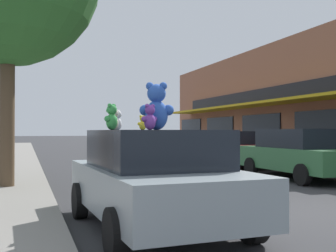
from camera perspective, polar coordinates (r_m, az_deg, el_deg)
The scene contains 10 objects.
ground_plane at distance 8.43m, azimuth 18.00°, elevation -10.90°, with size 260.00×260.00×0.00m, color #333335.
plush_art_car at distance 6.47m, azimuth -1.79°, elevation -7.01°, with size 2.20×4.09×1.51m.
teddy_bear_giant at distance 6.47m, azimuth -1.57°, elevation 2.59°, with size 0.56×0.40×0.74m.
teddy_bear_yellow at distance 7.31m, azimuth -3.45°, elevation 0.43°, with size 0.19×0.16×0.26m.
teddy_bear_white at distance 7.01m, azimuth -6.87°, elevation 0.78°, with size 0.19×0.26×0.34m.
teddy_bear_cream at distance 6.46m, azimuth -7.32°, elevation 0.87°, with size 0.19×0.25×0.33m.
teddy_bear_purple at distance 6.20m, azimuth -2.48°, elevation 1.17°, with size 0.29×0.22×0.39m.
teddy_bear_green at distance 6.09m, azimuth -7.65°, elevation 1.18°, with size 0.25×0.26×0.38m.
parked_car_far_center at distance 13.81m, azimuth 17.63°, elevation -3.51°, with size 2.17×4.48×1.56m.
parked_car_far_right at distance 18.03m, azimuth 8.26°, elevation -2.88°, with size 2.03×4.59×1.49m.
Camera 1 is at (-4.95, -6.66, 1.50)m, focal length 45.00 mm.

